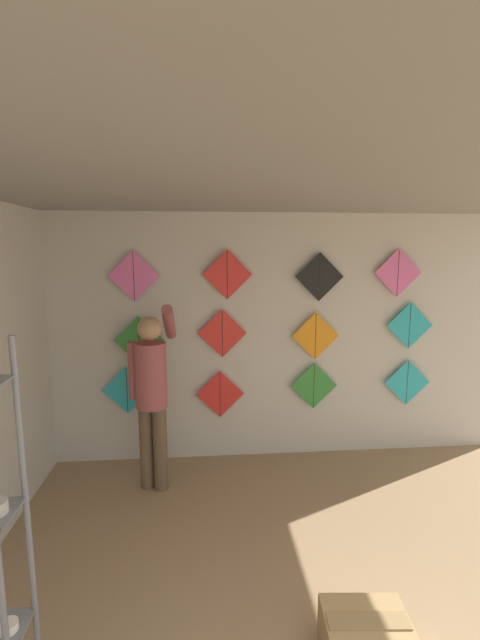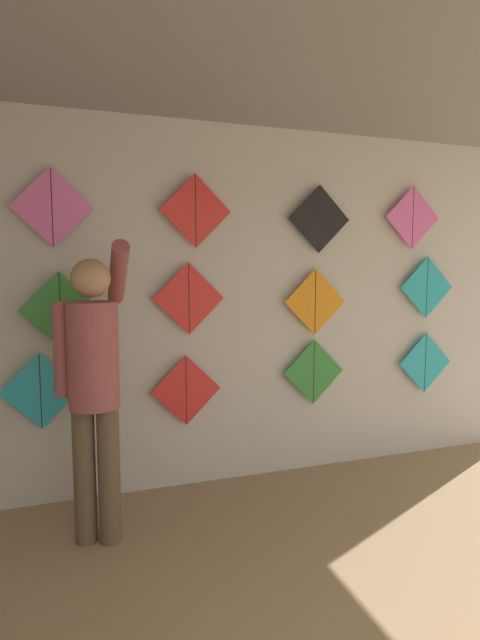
% 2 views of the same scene
% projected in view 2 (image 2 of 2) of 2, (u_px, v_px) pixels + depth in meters
% --- Properties ---
extents(back_panel, '(5.63, 0.06, 2.80)m').
position_uv_depth(back_panel, '(250.00, 306.00, 4.01)').
color(back_panel, beige).
rests_on(back_panel, ground).
extents(shopkeeper, '(0.46, 0.59, 1.88)m').
position_uv_depth(shopkeeper, '(94.00, 375.00, 3.04)').
color(shopkeeper, brown).
rests_on(shopkeeper, ground).
extents(kite_0, '(0.55, 0.01, 0.55)m').
position_uv_depth(kite_0, '(41.00, 391.00, 3.48)').
color(kite_0, '#28B2C6').
extents(kite_1, '(0.55, 0.01, 0.55)m').
position_uv_depth(kite_1, '(186.00, 390.00, 3.82)').
color(kite_1, red).
extents(kite_2, '(0.55, 0.01, 0.55)m').
position_uv_depth(kite_2, '(314.00, 372.00, 4.15)').
color(kite_2, '#338C38').
extents(kite_3, '(0.55, 0.01, 0.55)m').
position_uv_depth(kite_3, '(425.00, 363.00, 4.51)').
color(kite_3, '#28B2C6').
extents(kite_4, '(0.55, 0.01, 0.55)m').
position_uv_depth(kite_4, '(60.00, 310.00, 3.47)').
color(kite_4, '#338C38').
extents(kite_5, '(0.55, 0.01, 0.55)m').
position_uv_depth(kite_5, '(189.00, 299.00, 3.75)').
color(kite_5, red).
extents(kite_6, '(0.55, 0.01, 0.55)m').
position_uv_depth(kite_6, '(315.00, 302.00, 4.09)').
color(kite_6, orange).
extents(kite_7, '(0.55, 0.01, 0.55)m').
position_uv_depth(kite_7, '(427.00, 287.00, 4.43)').
color(kite_7, '#28B2C6').
extents(kite_8, '(0.55, 0.01, 0.55)m').
position_uv_depth(kite_8, '(52.00, 207.00, 3.38)').
color(kite_8, pink).
extents(kite_9, '(0.55, 0.01, 0.55)m').
position_uv_depth(kite_9, '(196.00, 211.00, 3.70)').
color(kite_9, red).
extents(kite_10, '(0.55, 0.01, 0.55)m').
position_uv_depth(kite_10, '(319.00, 219.00, 4.03)').
color(kite_10, black).
extents(kite_11, '(0.55, 0.01, 0.55)m').
position_uv_depth(kite_11, '(413.00, 218.00, 4.31)').
color(kite_11, pink).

